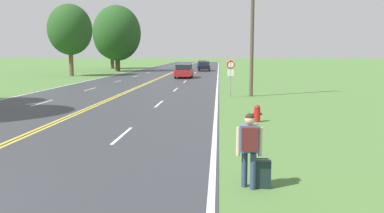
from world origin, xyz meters
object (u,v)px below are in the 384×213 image
(suitcase, at_px, (262,174))
(car_black_hatchback_approaching, at_px, (204,66))
(tree_mid_treeline, at_px, (70,30))
(car_red_van_nearest, at_px, (184,71))
(fire_hydrant, at_px, (257,113))
(tree_left_verge, at_px, (117,33))
(traffic_sign, at_px, (231,69))
(tree_behind_sign, at_px, (112,38))
(car_dark_blue_sedan_mid_near, at_px, (203,64))
(hitchhiker_person, at_px, (249,143))

(suitcase, xyz_separation_m, car_black_hatchback_approaching, (-3.32, 56.69, 0.51))
(suitcase, xyz_separation_m, tree_mid_treeline, (-19.66, 41.76, 5.48))
(suitcase, bearing_deg, car_red_van_nearest, 8.96)
(suitcase, relative_size, car_red_van_nearest, 0.15)
(fire_hydrant, distance_m, tree_left_verge, 49.28)
(car_red_van_nearest, xyz_separation_m, car_black_hatchback_approaching, (1.74, 17.95, -0.01))
(car_black_hatchback_approaching, bearing_deg, traffic_sign, 3.77)
(fire_hydrant, relative_size, tree_behind_sign, 0.08)
(tree_behind_sign, height_order, tree_mid_treeline, tree_behind_sign)
(tree_behind_sign, height_order, car_dark_blue_sedan_mid_near, tree_behind_sign)
(traffic_sign, xyz_separation_m, tree_behind_sign, (-20.30, 46.56, 3.69))
(hitchhiker_person, height_order, car_black_hatchback_approaching, hitchhiker_person)
(tree_left_verge, relative_size, car_black_hatchback_approaching, 2.35)
(tree_behind_sign, relative_size, car_black_hatchback_approaching, 2.14)
(traffic_sign, xyz_separation_m, car_black_hatchback_approaching, (-3.13, 38.38, -1.05))
(car_black_hatchback_approaching, height_order, car_dark_blue_sedan_mid_near, car_black_hatchback_approaching)
(suitcase, relative_size, tree_behind_sign, 0.07)
(fire_hydrant, xyz_separation_m, car_dark_blue_sedan_mid_near, (-4.72, 58.14, 0.39))
(hitchhiker_person, xyz_separation_m, car_black_hatchback_approaching, (-3.04, 56.75, -0.20))
(tree_mid_treeline, xyz_separation_m, car_dark_blue_sedan_mid_near, (15.64, 25.07, -5.03))
(tree_behind_sign, bearing_deg, tree_mid_treeline, -87.93)
(traffic_sign, height_order, tree_behind_sign, tree_behind_sign)
(tree_left_verge, bearing_deg, tree_mid_treeline, -102.44)
(car_red_van_nearest, distance_m, car_dark_blue_sedan_mid_near, 28.11)
(fire_hydrant, bearing_deg, car_dark_blue_sedan_mid_near, 94.64)
(fire_hydrant, distance_m, car_dark_blue_sedan_mid_near, 58.34)
(traffic_sign, bearing_deg, suitcase, -89.39)
(tree_mid_treeline, bearing_deg, hitchhiker_person, -65.14)
(suitcase, bearing_deg, fire_hydrant, -3.10)
(fire_hydrant, distance_m, car_black_hatchback_approaching, 48.17)
(tree_behind_sign, xyz_separation_m, car_dark_blue_sedan_mid_near, (16.48, 1.96, -4.80))
(hitchhiker_person, height_order, suitcase, hitchhiker_person)
(tree_mid_treeline, bearing_deg, traffic_sign, -50.32)
(fire_hydrant, distance_m, traffic_sign, 9.78)
(suitcase, xyz_separation_m, fire_hydrant, (0.70, 8.68, 0.06))
(hitchhiker_person, bearing_deg, car_black_hatchback_approaching, 4.57)
(suitcase, relative_size, tree_left_verge, 0.07)
(hitchhiker_person, height_order, traffic_sign, traffic_sign)
(tree_left_verge, height_order, car_red_van_nearest, tree_left_verge)
(tree_left_verge, bearing_deg, fire_hydrant, -68.97)
(car_dark_blue_sedan_mid_near, bearing_deg, fire_hydrant, 4.53)
(traffic_sign, xyz_separation_m, car_dark_blue_sedan_mid_near, (-3.82, 48.52, -1.11))
(car_red_van_nearest, height_order, car_black_hatchback_approaching, car_red_van_nearest)
(fire_hydrant, relative_size, traffic_sign, 0.30)
(tree_left_verge, height_order, car_black_hatchback_approaching, tree_left_verge)
(suitcase, height_order, fire_hydrant, fire_hydrant)
(suitcase, distance_m, car_red_van_nearest, 39.07)
(fire_hydrant, relative_size, car_dark_blue_sedan_mid_near, 0.17)
(car_red_van_nearest, relative_size, car_black_hatchback_approaching, 1.07)
(car_black_hatchback_approaching, bearing_deg, fire_hydrant, 3.90)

